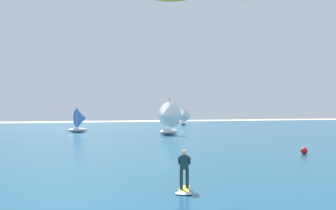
# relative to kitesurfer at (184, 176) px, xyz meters

# --- Properties ---
(ocean) EXTENTS (160.00, 90.00, 0.10)m
(ocean) POSITION_rel_kitesurfer_xyz_m (-0.03, 38.29, -0.65)
(ocean) COLOR navy
(ocean) RESTS_ON ground
(kitesurfer) EXTENTS (1.25, 2.02, 1.67)m
(kitesurfer) POSITION_rel_kitesurfer_xyz_m (0.00, 0.00, 0.00)
(kitesurfer) COLOR yellow
(kitesurfer) RESTS_ON ocean
(sailboat_mid_right) EXTENTS (3.33, 2.94, 3.74)m
(sailboat_mid_right) POSITION_rel_kitesurfer_xyz_m (0.20, 43.45, 1.11)
(sailboat_mid_right) COLOR white
(sailboat_mid_right) RESTS_ON ocean
(sailboat_leading) EXTENTS (2.99, 3.28, 3.64)m
(sailboat_leading) POSITION_rel_kitesurfer_xyz_m (22.62, 61.77, 1.06)
(sailboat_leading) COLOR silver
(sailboat_leading) RESTS_ON ocean
(sailboat_outermost) EXTENTS (4.28, 4.14, 4.79)m
(sailboat_outermost) POSITION_rel_kitesurfer_xyz_m (9.98, 33.47, 1.59)
(sailboat_outermost) COLOR silver
(sailboat_outermost) RESTS_ON ocean
(marker_buoy) EXTENTS (0.51, 0.51, 0.51)m
(marker_buoy) POSITION_rel_kitesurfer_xyz_m (13.07, 9.68, -0.35)
(marker_buoy) COLOR red
(marker_buoy) RESTS_ON ocean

